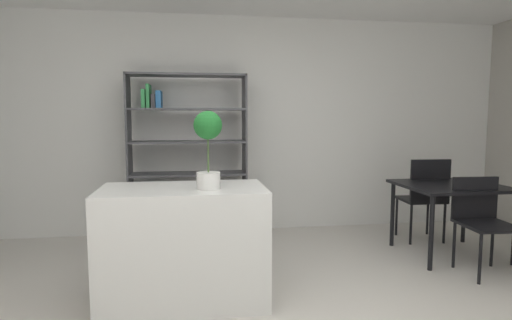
% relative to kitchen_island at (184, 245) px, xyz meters
% --- Properties ---
extents(back_partition, '(7.09, 0.06, 2.62)m').
position_rel_kitchen_island_xyz_m(back_partition, '(0.54, 2.00, 0.87)').
color(back_partition, white).
rests_on(back_partition, ground_plane).
extents(kitchen_island, '(1.24, 0.68, 0.89)m').
position_rel_kitchen_island_xyz_m(kitchen_island, '(0.00, 0.00, 0.00)').
color(kitchen_island, white).
rests_on(kitchen_island, ground_plane).
extents(potted_plant_on_island, '(0.21, 0.21, 0.57)m').
position_rel_kitchen_island_xyz_m(potted_plant_on_island, '(0.19, -0.09, 0.79)').
color(potted_plant_on_island, white).
rests_on(potted_plant_on_island, kitchen_island).
extents(open_bookshelf, '(1.33, 0.37, 1.89)m').
position_rel_kitchen_island_xyz_m(open_bookshelf, '(-0.07, 1.68, 0.49)').
color(open_bookshelf, '#4C4C51').
rests_on(open_bookshelf, ground_plane).
extents(dining_table, '(0.98, 0.87, 0.73)m').
position_rel_kitchen_island_xyz_m(dining_table, '(2.67, 0.69, 0.21)').
color(dining_table, black).
rests_on(dining_table, ground_plane).
extents(dining_chair_near, '(0.47, 0.48, 0.86)m').
position_rel_kitchen_island_xyz_m(dining_chair_near, '(2.67, 0.22, 0.08)').
color(dining_chair_near, black).
rests_on(dining_chair_near, ground_plane).
extents(dining_chair_far, '(0.47, 0.45, 0.95)m').
position_rel_kitchen_island_xyz_m(dining_chair_far, '(2.66, 1.14, 0.12)').
color(dining_chair_far, black).
rests_on(dining_chair_far, ground_plane).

